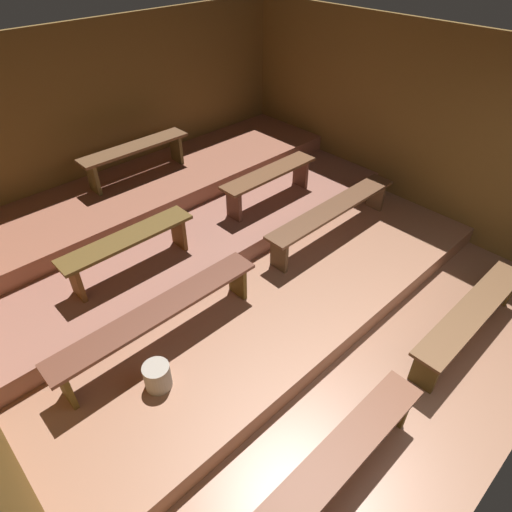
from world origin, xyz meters
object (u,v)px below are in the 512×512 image
at_px(pail_lower, 157,376).
at_px(bench_floor_right, 471,315).
at_px(bench_lower_right, 333,212).
at_px(bench_middle_left, 128,244).
at_px(bench_middle_right, 269,178).
at_px(bench_lower_left, 160,315).
at_px(bench_upper_center, 135,153).
at_px(bench_floor_left, 336,463).

bearing_deg(pail_lower, bench_floor_right, -29.87).
bearing_deg(pail_lower, bench_lower_right, 7.81).
height_order(bench_middle_left, bench_middle_right, same).
distance_m(bench_floor_right, bench_lower_left, 3.19).
bearing_deg(bench_middle_right, bench_lower_right, -74.83).
relative_size(bench_middle_right, bench_upper_center, 0.98).
distance_m(bench_lower_left, bench_lower_right, 2.67).
bearing_deg(bench_middle_left, bench_upper_center, 55.09).
bearing_deg(bench_upper_center, bench_lower_right, -60.10).
bearing_deg(bench_floor_right, bench_lower_left, 140.61).
distance_m(bench_lower_right, pail_lower, 3.04).
relative_size(bench_upper_center, pail_lower, 5.95).
relative_size(bench_floor_right, bench_middle_right, 1.29).
xyz_separation_m(bench_lower_right, bench_upper_center, (-1.38, 2.41, 0.45)).
relative_size(bench_middle_right, pail_lower, 5.80).
xyz_separation_m(bench_floor_left, bench_lower_right, (2.46, 2.02, 0.24)).
relative_size(bench_lower_left, bench_middle_left, 1.47).
xyz_separation_m(bench_floor_right, pail_lower, (-2.80, 1.61, 0.00)).
distance_m(bench_floor_left, pail_lower, 1.70).
distance_m(bench_floor_right, bench_lower_right, 2.05).
bearing_deg(bench_middle_right, bench_middle_left, 180.00).
height_order(bench_floor_left, bench_middle_right, bench_middle_right).
distance_m(bench_middle_left, pail_lower, 1.54).
distance_m(bench_floor_left, bench_floor_right, 2.25).
bearing_deg(bench_middle_right, bench_floor_right, -89.14).
bearing_deg(bench_lower_right, pail_lower, -172.19).
bearing_deg(bench_middle_right, pail_lower, -154.04).
bearing_deg(pail_lower, bench_lower_left, 50.56).
relative_size(bench_middle_left, bench_middle_right, 1.00).
bearing_deg(pail_lower, bench_upper_center, 60.08).
bearing_deg(pail_lower, bench_middle_left, 66.21).
height_order(bench_lower_right, pail_lower, bench_lower_right).
relative_size(bench_lower_right, pail_lower, 8.52).
xyz_separation_m(bench_floor_right, bench_lower_right, (0.21, 2.02, 0.24)).
xyz_separation_m(bench_floor_left, bench_lower_left, (-0.21, 2.02, 0.24)).
bearing_deg(bench_lower_left, bench_lower_right, 0.00).
bearing_deg(bench_upper_center, bench_lower_left, -118.07).
height_order(bench_floor_left, bench_lower_left, bench_lower_left).
bearing_deg(bench_floor_left, pail_lower, 108.79).
distance_m(bench_lower_left, bench_middle_right, 2.60).
bearing_deg(bench_floor_left, bench_middle_left, 89.14).
bearing_deg(bench_floor_right, pail_lower, 150.13).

